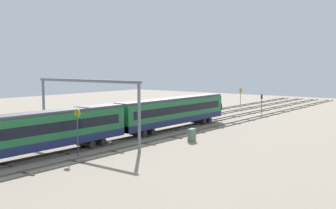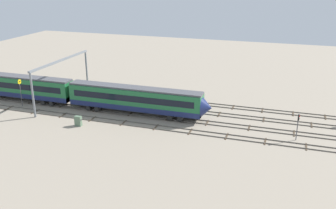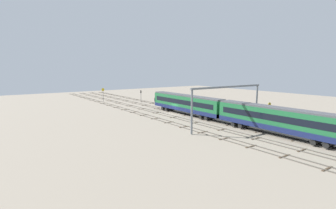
% 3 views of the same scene
% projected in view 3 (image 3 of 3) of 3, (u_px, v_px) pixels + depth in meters
% --- Properties ---
extents(ground_plane, '(153.26, 153.26, 0.00)m').
position_uv_depth(ground_plane, '(172.00, 114.00, 66.08)').
color(ground_plane, gray).
extents(track_near_foreground, '(137.26, 2.40, 0.16)m').
position_uv_depth(track_near_foreground, '(192.00, 111.00, 69.85)').
color(track_near_foreground, '#59544C').
rests_on(track_near_foreground, ground).
extents(track_with_train, '(137.26, 2.40, 0.16)m').
position_uv_depth(track_with_train, '(179.00, 113.00, 67.33)').
color(track_with_train, '#59544C').
rests_on(track_with_train, ground).
extents(track_middle, '(137.26, 2.40, 0.16)m').
position_uv_depth(track_middle, '(165.00, 115.00, 64.81)').
color(track_middle, '#59544C').
rests_on(track_middle, ground).
extents(track_second_far, '(137.26, 2.40, 0.16)m').
position_uv_depth(track_second_far, '(150.00, 117.00, 62.29)').
color(track_second_far, '#59544C').
rests_on(track_second_far, ground).
extents(train, '(75.20, 3.24, 4.80)m').
position_uv_depth(train, '(274.00, 120.00, 45.23)').
color(train, '#1E6638').
rests_on(train, ground).
extents(overhead_gantry, '(0.40, 18.59, 8.15)m').
position_uv_depth(overhead_gantry, '(228.00, 96.00, 50.24)').
color(overhead_gantry, slate).
rests_on(overhead_gantry, ground).
extents(speed_sign_near_foreground, '(0.14, 0.89, 5.19)m').
position_uv_depth(speed_sign_near_foreground, '(269.00, 112.00, 48.97)').
color(speed_sign_near_foreground, '#4C4C51').
rests_on(speed_sign_near_foreground, ground).
extents(speed_sign_mid_trackside, '(0.14, 1.03, 4.65)m').
position_uv_depth(speed_sign_mid_trackside, '(103.00, 93.00, 90.13)').
color(speed_sign_mid_trackside, '#4C4C51').
rests_on(speed_sign_mid_trackside, ground).
extents(signal_light_trackside_departure, '(0.31, 0.32, 4.07)m').
position_uv_depth(signal_light_trackside_departure, '(141.00, 94.00, 88.03)').
color(signal_light_trackside_departure, '#4C4C51').
rests_on(signal_light_trackside_departure, ground).
extents(relay_cabinet, '(1.11, 0.61, 1.67)m').
position_uv_depth(relay_cabinet, '(227.00, 112.00, 64.09)').
color(relay_cabinet, '#597259').
rests_on(relay_cabinet, ground).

